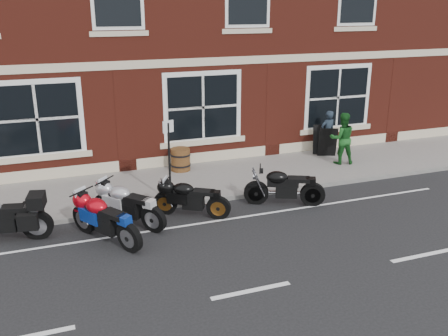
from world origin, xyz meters
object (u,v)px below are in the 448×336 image
(moto_sport_black, at_px, (190,197))
(moto_sport_silver, at_px, (128,203))
(pedestrian_left, at_px, (328,133))
(a_board_sign, at_px, (325,141))
(moto_naked_black, at_px, (283,185))
(pedestrian_right, at_px, (342,138))
(parking_sign, at_px, (169,156))
(moto_sport_red, at_px, (105,217))
(barrel_planter, at_px, (181,159))

(moto_sport_black, relative_size, moto_sport_silver, 0.97)
(pedestrian_left, distance_m, a_board_sign, 0.32)
(moto_naked_black, bearing_deg, pedestrian_right, -30.01)
(pedestrian_left, xyz_separation_m, parking_sign, (-6.21, -2.41, 0.51))
(moto_sport_silver, height_order, a_board_sign, a_board_sign)
(moto_sport_silver, xyz_separation_m, a_board_sign, (7.30, 3.07, 0.07))
(moto_sport_silver, bearing_deg, moto_naked_black, -40.89)
(moto_sport_silver, bearing_deg, pedestrian_left, -15.36)
(moto_sport_red, relative_size, moto_naked_black, 1.00)
(moto_sport_red, height_order, a_board_sign, a_board_sign)
(pedestrian_left, relative_size, parking_sign, 0.70)
(moto_sport_silver, bearing_deg, a_board_sign, -15.70)
(moto_sport_red, bearing_deg, pedestrian_right, -12.10)
(moto_naked_black, height_order, pedestrian_left, pedestrian_left)
(parking_sign, bearing_deg, barrel_planter, 50.80)
(moto_sport_red, relative_size, barrel_planter, 2.84)
(moto_naked_black, distance_m, pedestrian_left, 4.78)
(a_board_sign, height_order, parking_sign, parking_sign)
(moto_naked_black, distance_m, parking_sign, 3.09)
(barrel_planter, bearing_deg, moto_naked_black, -61.19)
(pedestrian_left, height_order, a_board_sign, pedestrian_left)
(moto_sport_black, height_order, parking_sign, parking_sign)
(moto_sport_black, height_order, pedestrian_left, pedestrian_left)
(pedestrian_right, distance_m, a_board_sign, 1.02)
(pedestrian_left, height_order, pedestrian_right, pedestrian_right)
(barrel_planter, bearing_deg, moto_sport_red, -125.75)
(pedestrian_right, bearing_deg, moto_naked_black, 50.40)
(moto_naked_black, distance_m, pedestrian_right, 4.00)
(moto_sport_red, bearing_deg, pedestrian_left, -5.82)
(moto_sport_black, distance_m, barrel_planter, 3.33)
(moto_sport_black, xyz_separation_m, moto_sport_silver, (-1.55, 0.04, 0.05))
(pedestrian_left, height_order, parking_sign, parking_sign)
(moto_sport_silver, relative_size, moto_naked_black, 0.90)
(moto_naked_black, relative_size, pedestrian_left, 1.31)
(a_board_sign, bearing_deg, parking_sign, -138.16)
(moto_naked_black, xyz_separation_m, parking_sign, (-2.82, 0.95, 0.84))
(moto_sport_black, distance_m, moto_sport_silver, 1.55)
(moto_sport_silver, distance_m, a_board_sign, 7.92)
(moto_sport_red, height_order, parking_sign, parking_sign)
(a_board_sign, distance_m, barrel_planter, 5.10)
(moto_sport_red, bearing_deg, barrel_planter, 22.68)
(pedestrian_right, bearing_deg, moto_sport_red, 35.00)
(moto_sport_red, distance_m, moto_sport_black, 2.29)
(moto_naked_black, relative_size, barrel_planter, 2.85)
(moto_sport_red, height_order, moto_naked_black, moto_sport_red)
(moto_sport_silver, height_order, barrel_planter, moto_sport_silver)
(moto_sport_black, relative_size, pedestrian_left, 1.14)
(pedestrian_left, xyz_separation_m, barrel_planter, (-5.26, 0.04, -0.42))
(moto_sport_red, bearing_deg, moto_sport_black, -14.42)
(barrel_planter, bearing_deg, pedestrian_right, -12.35)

